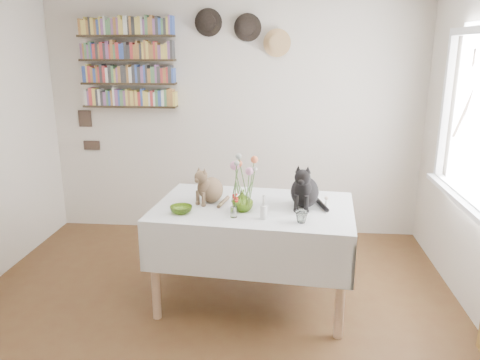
# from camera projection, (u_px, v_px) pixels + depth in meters

# --- Properties ---
(room) EXTENTS (4.08, 4.58, 2.58)m
(room) POSITION_uv_depth(u_px,v_px,m) (196.00, 175.00, 2.88)
(room) COLOR brown
(room) RESTS_ON ground
(window) EXTENTS (0.12, 1.52, 1.32)m
(window) POSITION_uv_depth(u_px,v_px,m) (479.00, 134.00, 3.43)
(window) COLOR white
(window) RESTS_ON room
(dining_table) EXTENTS (1.61, 1.12, 0.82)m
(dining_table) POSITION_uv_depth(u_px,v_px,m) (254.00, 230.00, 3.70)
(dining_table) COLOR white
(dining_table) RESTS_ON room
(tabby_cat) EXTENTS (0.32, 0.33, 0.31)m
(tabby_cat) POSITION_uv_depth(u_px,v_px,m) (211.00, 183.00, 3.70)
(tabby_cat) COLOR #7D6146
(tabby_cat) RESTS_ON dining_table
(black_cat) EXTENTS (0.30, 0.35, 0.36)m
(black_cat) POSITION_uv_depth(u_px,v_px,m) (305.00, 184.00, 3.59)
(black_cat) COLOR black
(black_cat) RESTS_ON dining_table
(flower_vase) EXTENTS (0.18, 0.18, 0.17)m
(flower_vase) POSITION_uv_depth(u_px,v_px,m) (243.00, 201.00, 3.50)
(flower_vase) COLOR #8DB931
(flower_vase) RESTS_ON dining_table
(green_bowl) EXTENTS (0.22, 0.22, 0.05)m
(green_bowl) POSITION_uv_depth(u_px,v_px,m) (181.00, 210.00, 3.48)
(green_bowl) COLOR #8DB931
(green_bowl) RESTS_ON dining_table
(drinking_glass) EXTENTS (0.11, 0.11, 0.08)m
(drinking_glass) POSITION_uv_depth(u_px,v_px,m) (301.00, 217.00, 3.28)
(drinking_glass) COLOR white
(drinking_glass) RESTS_ON dining_table
(candlestick) EXTENTS (0.05, 0.05, 0.18)m
(candlestick) POSITION_uv_depth(u_px,v_px,m) (264.00, 211.00, 3.35)
(candlestick) COLOR white
(candlestick) RESTS_ON dining_table
(berry_jar) EXTENTS (0.05, 0.05, 0.20)m
(berry_jar) POSITION_uv_depth(u_px,v_px,m) (234.00, 206.00, 3.38)
(berry_jar) COLOR white
(berry_jar) RESTS_ON dining_table
(porcelain_figurine) EXTENTS (0.05, 0.05, 0.10)m
(porcelain_figurine) POSITION_uv_depth(u_px,v_px,m) (326.00, 203.00, 3.58)
(porcelain_figurine) COLOR white
(porcelain_figurine) RESTS_ON dining_table
(flower_bouquet) EXTENTS (0.17, 0.13, 0.39)m
(flower_bouquet) POSITION_uv_depth(u_px,v_px,m) (243.00, 167.00, 3.44)
(flower_bouquet) COLOR #4C7233
(flower_bouquet) RESTS_ON flower_vase
(bookshelf_unit) EXTENTS (1.00, 0.16, 0.91)m
(bookshelf_unit) POSITION_uv_depth(u_px,v_px,m) (128.00, 64.00, 4.88)
(bookshelf_unit) COLOR #2D2314
(bookshelf_unit) RESTS_ON room
(wall_hats) EXTENTS (0.98, 0.09, 0.48)m
(wall_hats) POSITION_uv_depth(u_px,v_px,m) (244.00, 31.00, 4.71)
(wall_hats) COLOR black
(wall_hats) RESTS_ON room
(wall_art_plaques) EXTENTS (0.21, 0.02, 0.44)m
(wall_art_plaques) POSITION_uv_depth(u_px,v_px,m) (88.00, 130.00, 5.19)
(wall_art_plaques) COLOR #38281E
(wall_art_plaques) RESTS_ON room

